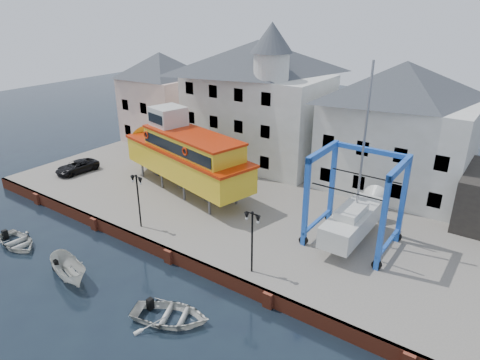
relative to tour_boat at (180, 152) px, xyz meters
The scene contains 14 objects.
ground 11.55m from the tour_boat, 52.37° to the right, with size 140.00×140.00×0.00m, color black.
hardstanding 7.99m from the tour_boat, 21.16° to the left, with size 44.00×22.00×1.00m, color #65615B.
quay_wall 11.29m from the tour_boat, 52.02° to the right, with size 44.00×0.47×1.00m.
building_pink 15.02m from the tour_boat, 140.29° to the left, with size 8.00×7.00×10.30m.
building_white_main 10.49m from the tour_boat, 80.49° to the left, with size 14.00×8.30×14.00m.
building_white_right 18.90m from the tour_boat, 34.12° to the left, with size 12.00×8.00×11.20m.
lamp_post_left 7.70m from the tour_boat, 70.80° to the right, with size 1.12×0.32×4.20m.
lamp_post_right 14.49m from the tour_boat, 30.12° to the right, with size 1.12×0.32×4.20m.
tour_boat is the anchor object (origin of this frame).
travel_lift 16.31m from the tour_boat, ahead, with size 5.79×8.20×12.39m.
van 11.66m from the tour_boat, 163.24° to the right, with size 1.93×4.18×1.16m, color black.
motorboat_a 14.46m from the tour_boat, 79.12° to the right, with size 1.54×4.09×1.58m, color silver.
motorboat_b 17.11m from the tour_boat, 49.92° to the right, with size 3.21×4.50×0.93m, color silver.
motorboat_d 14.64m from the tour_boat, 107.35° to the right, with size 2.84×3.98×0.82m, color silver.
Camera 1 is at (18.37, -17.57, 16.64)m, focal length 32.00 mm.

